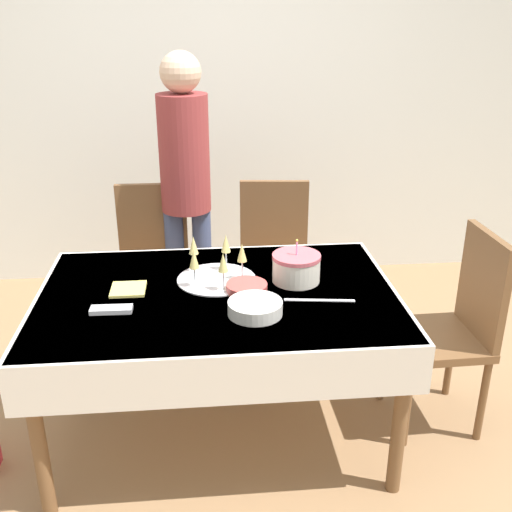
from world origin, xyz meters
TOP-DOWN VIEW (x-y plane):
  - ground_plane at (0.00, 0.00)m, footprint 12.00×12.00m
  - wall_back at (0.00, 1.91)m, footprint 8.00×0.05m
  - dining_table at (0.00, 0.00)m, footprint 1.57×1.06m
  - dining_chair_far_left at (-0.35, 0.85)m, footprint 0.42×0.42m
  - dining_chair_far_right at (0.35, 0.85)m, footprint 0.46×0.46m
  - dining_chair_right_end at (1.10, 0.00)m, footprint 0.43×0.43m
  - birthday_cake at (0.36, 0.08)m, footprint 0.22×0.22m
  - champagne_tray at (-0.00, 0.13)m, footprint 0.36×0.36m
  - plate_stack_main at (0.15, -0.22)m, footprint 0.22×0.22m
  - plate_stack_dessert at (0.13, -0.00)m, footprint 0.18×0.18m
  - cake_knife at (0.43, -0.12)m, footprint 0.30×0.06m
  - fork_pile at (-0.44, -0.14)m, footprint 0.17×0.06m
  - napkin_pile at (-0.39, 0.05)m, footprint 0.15×0.15m
  - person_standing at (-0.14, 0.93)m, footprint 0.28×0.28m

SIDE VIEW (x-z plane):
  - ground_plane at x=0.00m, z-range 0.00..0.00m
  - dining_chair_far_left at x=-0.35m, z-range 0.05..1.02m
  - dining_chair_far_right at x=0.35m, z-range 0.05..1.02m
  - dining_chair_right_end at x=1.10m, z-range 0.05..1.02m
  - dining_table at x=0.00m, z-range 0.27..1.01m
  - cake_knife at x=0.43m, z-range 0.74..0.74m
  - napkin_pile at x=-0.39m, z-range 0.74..0.75m
  - fork_pile at x=-0.44m, z-range 0.74..0.76m
  - plate_stack_dessert at x=0.13m, z-range 0.74..0.77m
  - plate_stack_main at x=0.15m, z-range 0.74..0.79m
  - birthday_cake at x=0.36m, z-range 0.70..0.90m
  - champagne_tray at x=0.00m, z-range 0.72..0.90m
  - person_standing at x=-0.14m, z-range 0.18..1.86m
  - wall_back at x=0.00m, z-range 0.00..2.70m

